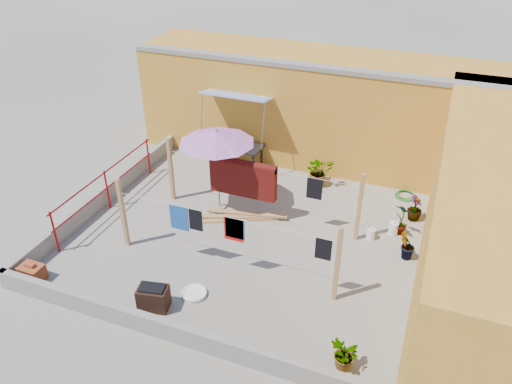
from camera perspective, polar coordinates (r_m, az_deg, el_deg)
ground at (r=12.26m, az=-0.99°, el=-4.88°), size 80.00×80.00×0.00m
wall_back at (r=15.27m, az=7.48°, el=9.52°), size 11.00×3.27×3.21m
wall_right at (r=10.82m, az=25.39°, el=-3.56°), size 2.40×9.00×3.20m
parapet_front at (r=9.73m, az=-9.28°, el=-15.52°), size 8.30×0.16×0.44m
parapet_left at (r=13.95m, az=-16.71°, el=-0.31°), size 0.16×7.30×0.44m
red_railing at (r=13.44m, az=-16.74°, el=0.89°), size 0.05×4.20×1.10m
clothesline_rig at (r=12.20m, az=-1.51°, el=0.79°), size 5.09×2.35×1.80m
patio_umbrella at (r=12.28m, az=-4.52°, el=6.21°), size 2.29×2.29×2.27m
outdoor_table at (r=14.87m, az=-2.30°, el=5.17°), size 1.60×0.84×0.74m
brick_stack at (r=11.88m, az=-24.22°, el=-8.41°), size 0.51×0.37×0.44m
lumber_pile at (r=12.77m, az=-1.60°, el=-2.83°), size 2.15×1.07×0.13m
brazier at (r=10.40m, az=-11.65°, el=-11.71°), size 0.67×0.51×0.54m
white_basin at (r=10.67m, az=-7.07°, el=-11.40°), size 0.53×0.53×0.09m
water_jug_a at (r=12.35m, az=12.99°, el=-4.69°), size 0.20×0.20×0.32m
water_jug_b at (r=12.64m, az=15.43°, el=-4.02°), size 0.23×0.23×0.36m
green_hose at (r=14.28m, az=16.71°, el=-0.37°), size 0.57×0.57×0.08m
plant_back_a at (r=14.16m, az=7.23°, el=2.41°), size 1.02×0.98×0.87m
plant_back_b at (r=13.23m, az=17.70°, el=-1.78°), size 0.42×0.42×0.67m
plant_right_a at (r=12.54m, az=16.40°, el=-2.97°), size 0.55×0.48×0.87m
plant_right_b at (r=11.81m, az=16.84°, el=-5.93°), size 0.50×0.50×0.71m
plant_right_c at (r=9.26m, az=10.18°, el=-17.94°), size 0.69×0.72×0.63m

